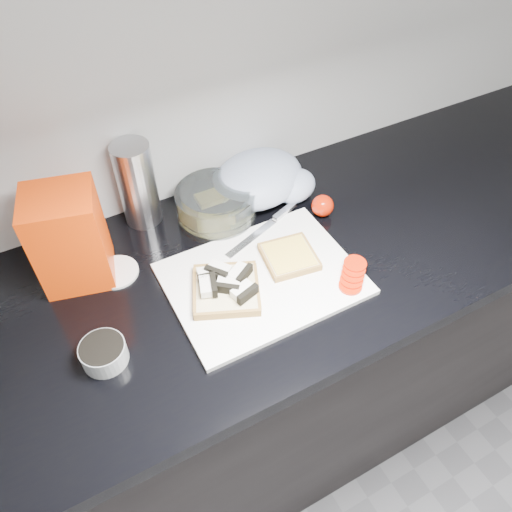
{
  "coord_description": "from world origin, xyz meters",
  "views": [
    {
      "loc": [
        -0.28,
        0.53,
        1.72
      ],
      "look_at": [
        0.06,
        1.17,
        0.95
      ],
      "focal_mm": 35.0,
      "sensor_mm": 36.0,
      "label": 1
    }
  ],
  "objects_px": {
    "glass_bowl": "(216,205)",
    "bread_bag": "(70,238)",
    "steel_canister": "(137,184)",
    "cutting_board": "(263,279)"
  },
  "relations": [
    {
      "from": "cutting_board",
      "to": "steel_canister",
      "type": "relative_size",
      "value": 1.91
    },
    {
      "from": "glass_bowl",
      "to": "bread_bag",
      "type": "height_order",
      "value": "bread_bag"
    },
    {
      "from": "cutting_board",
      "to": "bread_bag",
      "type": "height_order",
      "value": "bread_bag"
    },
    {
      "from": "bread_bag",
      "to": "steel_canister",
      "type": "distance_m",
      "value": 0.21
    },
    {
      "from": "glass_bowl",
      "to": "bread_bag",
      "type": "xyz_separation_m",
      "value": [
        -0.34,
        -0.03,
        0.07
      ]
    },
    {
      "from": "bread_bag",
      "to": "steel_canister",
      "type": "bearing_deg",
      "value": 44.89
    },
    {
      "from": "cutting_board",
      "to": "glass_bowl",
      "type": "height_order",
      "value": "glass_bowl"
    },
    {
      "from": "bread_bag",
      "to": "glass_bowl",
      "type": "bearing_deg",
      "value": 18.58
    },
    {
      "from": "glass_bowl",
      "to": "bread_bag",
      "type": "distance_m",
      "value": 0.35
    },
    {
      "from": "glass_bowl",
      "to": "steel_canister",
      "type": "distance_m",
      "value": 0.19
    }
  ]
}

